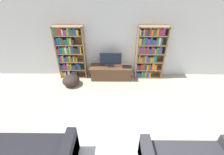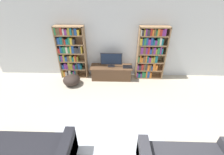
{
  "view_description": "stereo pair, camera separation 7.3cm",
  "coord_description": "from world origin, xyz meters",
  "px_view_note": "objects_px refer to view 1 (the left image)",
  "views": [
    {
      "loc": [
        0.01,
        -0.83,
        2.91
      ],
      "look_at": [
        -0.02,
        2.8,
        0.7
      ],
      "focal_mm": 24.0,
      "sensor_mm": 36.0,
      "label": 1
    },
    {
      "loc": [
        0.08,
        -0.83,
        2.91
      ],
      "look_at": [
        -0.02,
        2.8,
        0.7
      ],
      "focal_mm": 24.0,
      "sensor_mm": 36.0,
      "label": 2
    }
  ],
  "objects_px": {
    "beanbag_ottoman": "(71,80)",
    "bookshelf_left": "(70,53)",
    "tv_stand": "(111,72)",
    "television": "(111,60)",
    "bookshelf_right": "(149,53)",
    "laptop": "(127,67)"
  },
  "relations": [
    {
      "from": "laptop",
      "to": "beanbag_ottoman",
      "type": "bearing_deg",
      "value": -167.68
    },
    {
      "from": "bookshelf_left",
      "to": "beanbag_ottoman",
      "type": "distance_m",
      "value": 0.97
    },
    {
      "from": "bookshelf_left",
      "to": "bookshelf_right",
      "type": "bearing_deg",
      "value": -0.01
    },
    {
      "from": "tv_stand",
      "to": "laptop",
      "type": "relative_size",
      "value": 4.44
    },
    {
      "from": "tv_stand",
      "to": "television",
      "type": "relative_size",
      "value": 1.97
    },
    {
      "from": "laptop",
      "to": "tv_stand",
      "type": "bearing_deg",
      "value": 177.01
    },
    {
      "from": "bookshelf_right",
      "to": "tv_stand",
      "type": "relative_size",
      "value": 1.25
    },
    {
      "from": "bookshelf_left",
      "to": "bookshelf_right",
      "type": "xyz_separation_m",
      "value": [
        2.75,
        -0.0,
        0.01
      ]
    },
    {
      "from": "bookshelf_right",
      "to": "tv_stand",
      "type": "height_order",
      "value": "bookshelf_right"
    },
    {
      "from": "bookshelf_left",
      "to": "television",
      "type": "bearing_deg",
      "value": -5.25
    },
    {
      "from": "bookshelf_right",
      "to": "bookshelf_left",
      "type": "bearing_deg",
      "value": 179.99
    },
    {
      "from": "beanbag_ottoman",
      "to": "bookshelf_left",
      "type": "bearing_deg",
      "value": 96.92
    },
    {
      "from": "television",
      "to": "bookshelf_left",
      "type": "bearing_deg",
      "value": 174.75
    },
    {
      "from": "bookshelf_right",
      "to": "laptop",
      "type": "xyz_separation_m",
      "value": [
        -0.75,
        -0.17,
        -0.45
      ]
    },
    {
      "from": "tv_stand",
      "to": "laptop",
      "type": "bearing_deg",
      "value": -2.99
    },
    {
      "from": "bookshelf_right",
      "to": "tv_stand",
      "type": "distance_m",
      "value": 1.51
    },
    {
      "from": "tv_stand",
      "to": "television",
      "type": "bearing_deg",
      "value": 90.0
    },
    {
      "from": "bookshelf_left",
      "to": "laptop",
      "type": "relative_size",
      "value": 5.56
    },
    {
      "from": "television",
      "to": "beanbag_ottoman",
      "type": "bearing_deg",
      "value": -161.21
    },
    {
      "from": "television",
      "to": "laptop",
      "type": "relative_size",
      "value": 2.25
    },
    {
      "from": "bookshelf_left",
      "to": "bookshelf_right",
      "type": "height_order",
      "value": "same"
    },
    {
      "from": "bookshelf_left",
      "to": "television",
      "type": "xyz_separation_m",
      "value": [
        1.42,
        -0.13,
        -0.19
      ]
    }
  ]
}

